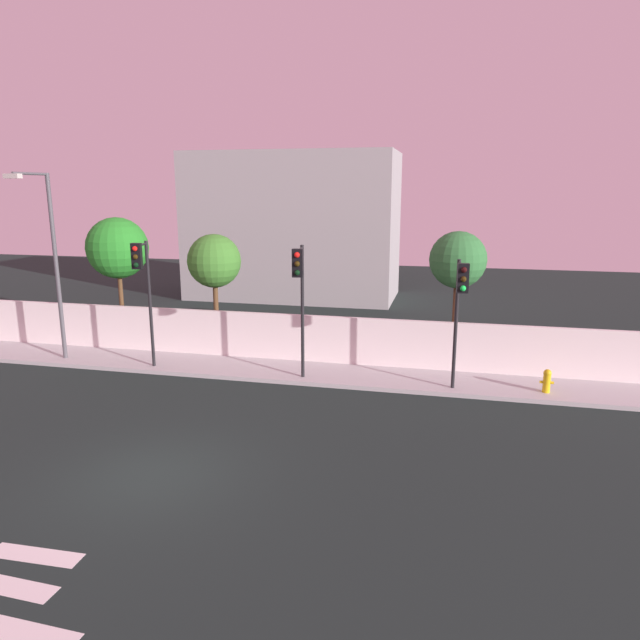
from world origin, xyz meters
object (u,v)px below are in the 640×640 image
Objects in this scene: street_lamp_curbside at (51,253)px; roadside_tree_midleft at (214,262)px; traffic_light_center at (143,278)px; traffic_light_right at (300,285)px; roadside_tree_leftmost at (117,248)px; fire_hydrant at (547,380)px; roadside_tree_midright at (458,261)px; traffic_light_left at (460,298)px.

street_lamp_curbside is 6.15m from roadside_tree_midleft.
traffic_light_center is 3.97m from roadside_tree_midleft.
traffic_light_right is 9.91m from street_lamp_curbside.
traffic_light_center is 5.09m from roadside_tree_leftmost.
fire_hydrant is 5.52m from roadside_tree_midright.
traffic_light_left is at bearing 1.17° from traffic_light_right.
roadside_tree_midright is at bearing 19.25° from traffic_light_center.
roadside_tree_leftmost reaches higher than roadside_tree_midleft.
roadside_tree_midright is at bearing 91.13° from traffic_light_left.
roadside_tree_midleft reaches higher than traffic_light_left.
roadside_tree_midright reaches higher than traffic_light_left.
roadside_tree_leftmost is (-17.23, 3.09, 3.60)m from fire_hydrant.
street_lamp_curbside reaches higher than fire_hydrant.
roadside_tree_midleft is at bearing 180.00° from roadside_tree_midright.
roadside_tree_leftmost is at bearing 131.15° from traffic_light_center.
roadside_tree_leftmost reaches higher than traffic_light_center.
street_lamp_curbside is 18.32m from fire_hydrant.
roadside_tree_leftmost is (0.70, 3.35, -0.14)m from street_lamp_curbside.
street_lamp_curbside is at bearing -167.35° from roadside_tree_midright.
roadside_tree_midleft is (5.13, 3.35, -0.59)m from street_lamp_curbside.
roadside_tree_midleft reaches higher than fire_hydrant.
traffic_light_center is 0.91× the size of roadside_tree_midright.
traffic_light_right is 0.96× the size of roadside_tree_midleft.
roadside_tree_leftmost is 1.13× the size of roadside_tree_midleft.
fire_hydrant is 17.87m from roadside_tree_leftmost.
roadside_tree_midleft is at bearing -0.00° from roadside_tree_leftmost.
street_lamp_curbside is (-9.86, 0.68, 0.75)m from traffic_light_right.
roadside_tree_leftmost is 1.07× the size of roadside_tree_midright.
roadside_tree_midleft is (-12.80, 3.09, 3.15)m from fire_hydrant.
traffic_light_right is 0.85× the size of roadside_tree_leftmost.
roadside_tree_midright reaches higher than traffic_light_right.
roadside_tree_leftmost is 14.24m from roadside_tree_midright.
street_lamp_curbside is 1.46× the size of roadside_tree_midleft.
fire_hydrant is 0.14× the size of roadside_tree_leftmost.
traffic_light_left is 0.79× the size of roadside_tree_leftmost.
traffic_light_center is at bearing 177.83° from traffic_light_right.
roadside_tree_midright is (9.81, 0.00, 0.30)m from roadside_tree_midleft.
roadside_tree_leftmost reaches higher than fire_hydrant.
fire_hydrant is (17.93, 0.26, -3.74)m from street_lamp_curbside.
traffic_light_right reaches higher than fire_hydrant.
fire_hydrant is (8.07, 0.93, -2.99)m from traffic_light_right.
roadside_tree_midleft is at bearing 33.18° from street_lamp_curbside.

